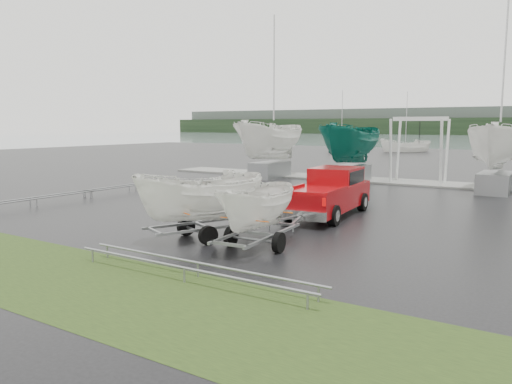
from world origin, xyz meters
name	(u,v)px	position (x,y,z in m)	size (l,w,h in m)	color
ground_plane	(261,208)	(0.00, 0.00, 0.00)	(120.00, 120.00, 0.00)	black
lake	(511,142)	(0.00, 100.00, -0.01)	(300.00, 300.00, 0.00)	gray
grass_verge	(32,269)	(0.00, -11.00, 0.00)	(40.00, 40.00, 0.00)	black
dock	(366,180)	(0.00, 13.00, 0.05)	(30.00, 3.00, 0.12)	gray
pickup_truck	(330,191)	(3.19, 0.22, 0.98)	(2.43, 5.80, 1.88)	maroon
trailer_hitched	(257,169)	(3.68, -6.08, 2.35)	(1.82, 3.68, 4.31)	gray
trailer_parked	(201,155)	(1.59, -6.07, 2.71)	(2.58, 3.76, 5.00)	gray
boat_hoist	(419,141)	(3.34, 13.00, 2.67)	(3.30, 2.18, 4.12)	silver
keelboat_0	(270,113)	(-6.15, 11.00, 4.40)	(2.77, 3.20, 10.95)	gray
keelboat_1	(352,117)	(-0.36, 11.20, 4.13)	(2.60, 3.20, 8.01)	gray
keelboat_2	(500,115)	(7.98, 11.00, 4.16)	(2.61, 3.20, 10.79)	gray
mast_rack_0	(132,185)	(-9.00, 1.00, 0.35)	(0.56, 6.50, 0.06)	gray
mast_rack_1	(33,198)	(-9.00, -5.00, 0.35)	(0.56, 6.50, 0.06)	gray
mast_rack_2	(191,265)	(4.00, -9.50, 0.35)	(7.00, 0.56, 0.06)	gray
moored_boat_0	(341,153)	(-14.24, 42.53, 0.01)	(3.32, 3.30, 11.19)	silver
moored_boat_1	(405,152)	(-7.83, 49.20, 0.00)	(3.88, 3.87, 11.61)	silver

